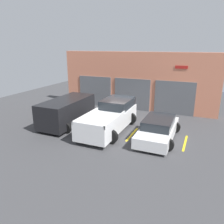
% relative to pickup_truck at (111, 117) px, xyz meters
% --- Properties ---
extents(ground_plane, '(28.00, 28.00, 0.00)m').
position_rel_pickup_truck_xyz_m(ground_plane, '(0.00, 1.92, -0.83)').
color(ground_plane, '#3D3D3F').
extents(shophouse_building, '(12.87, 0.68, 4.70)m').
position_rel_pickup_truck_xyz_m(shophouse_building, '(-0.01, 5.20, 1.47)').
color(shophouse_building, '#D17A5B').
rests_on(shophouse_building, ground).
extents(pickup_truck, '(2.52, 5.38, 1.74)m').
position_rel_pickup_truck_xyz_m(pickup_truck, '(0.00, 0.00, 0.00)').
color(pickup_truck, white).
rests_on(pickup_truck, ground).
extents(sedan_white, '(2.22, 4.32, 1.23)m').
position_rel_pickup_truck_xyz_m(sedan_white, '(3.08, -0.24, -0.25)').
color(sedan_white, white).
rests_on(sedan_white, ground).
extents(sedan_side, '(2.32, 4.42, 1.75)m').
position_rel_pickup_truck_xyz_m(sedan_side, '(-3.08, -0.26, 0.11)').
color(sedan_side, black).
rests_on(sedan_side, ground).
extents(parking_stripe_far_left, '(0.12, 2.20, 0.01)m').
position_rel_pickup_truck_xyz_m(parking_stripe_far_left, '(-4.62, -0.27, -0.83)').
color(parking_stripe_far_left, gold).
rests_on(parking_stripe_far_left, ground).
extents(parking_stripe_left, '(0.12, 2.20, 0.01)m').
position_rel_pickup_truck_xyz_m(parking_stripe_left, '(-1.54, -0.27, -0.83)').
color(parking_stripe_left, gold).
rests_on(parking_stripe_left, ground).
extents(parking_stripe_centre, '(0.12, 2.20, 0.01)m').
position_rel_pickup_truck_xyz_m(parking_stripe_centre, '(1.54, -0.27, -0.83)').
color(parking_stripe_centre, gold).
rests_on(parking_stripe_centre, ground).
extents(parking_stripe_right, '(0.12, 2.20, 0.01)m').
position_rel_pickup_truck_xyz_m(parking_stripe_right, '(4.62, -0.27, -0.83)').
color(parking_stripe_right, gold).
rests_on(parking_stripe_right, ground).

